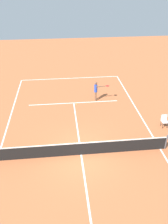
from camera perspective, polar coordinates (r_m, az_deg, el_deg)
name	(u,v)px	position (r m, az deg, el deg)	size (l,w,h in m)	color
ground_plane	(81,155)	(14.88, -0.70, -10.45)	(60.00, 60.00, 0.00)	#B76038
court_lines	(81,155)	(14.88, -0.70, -10.44)	(10.47, 24.77, 0.01)	white
tennis_net	(81,149)	(14.55, -0.71, -8.99)	(11.07, 0.10, 1.07)	#4C4C51
player_serving	(96,89)	(20.43, 3.05, 5.58)	(1.31, 0.50, 1.78)	brown
tennis_ball	(77,104)	(20.17, -1.80, 1.96)	(0.07, 0.07, 0.07)	#CCE033
courtside_chair_mid	(164,120)	(18.04, 19.17, -1.96)	(0.44, 0.46, 0.95)	#262626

